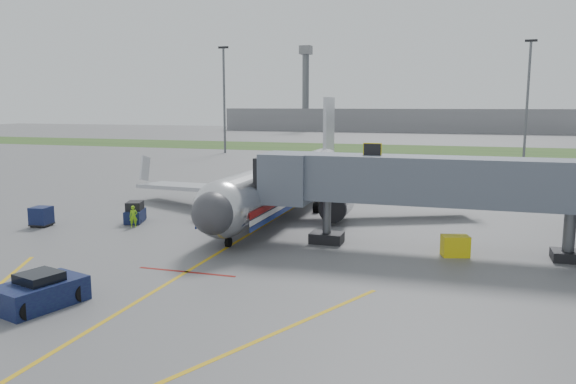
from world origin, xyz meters
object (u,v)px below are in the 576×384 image
(airliner, at_px, (288,182))
(baggage_tug, at_px, (135,213))
(ramp_worker, at_px, (133,217))
(pushback_tug, at_px, (40,292))
(belt_loader, at_px, (216,202))

(airliner, bearing_deg, baggage_tug, -141.29)
(baggage_tug, distance_m, ramp_worker, 1.86)
(baggage_tug, relative_size, ramp_worker, 1.60)
(ramp_worker, bearing_deg, baggage_tug, 85.96)
(pushback_tug, bearing_deg, baggage_tug, 109.32)
(pushback_tug, bearing_deg, ramp_worker, 108.30)
(airliner, relative_size, baggage_tug, 13.30)
(airliner, xyz_separation_m, pushback_tug, (-4.00, -26.16, -1.97))
(ramp_worker, bearing_deg, airliner, 13.49)
(ramp_worker, bearing_deg, belt_loader, 41.07)
(pushback_tug, height_order, ramp_worker, ramp_worker)
(baggage_tug, xyz_separation_m, belt_loader, (3.58, 7.73, -0.22))
(pushback_tug, height_order, baggage_tug, baggage_tug)
(airliner, bearing_deg, pushback_tug, -98.70)
(baggage_tug, bearing_deg, airliner, 38.71)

